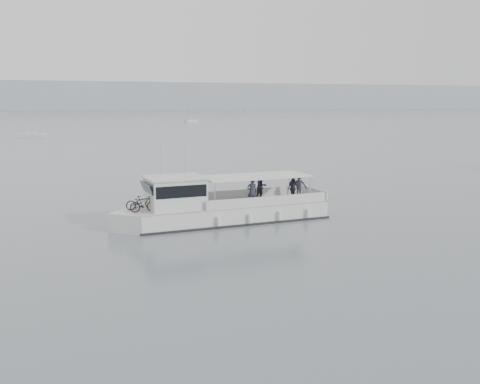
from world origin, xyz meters
name	(u,v)px	position (x,y,z in m)	size (l,w,h in m)	color
ground	(213,218)	(0.00, 0.00, 0.00)	(1400.00, 1400.00, 0.00)	slate
headland	(68,96)	(0.00, 560.00, 14.00)	(1400.00, 90.00, 28.00)	#939EA8
tour_boat	(213,208)	(-0.28, -1.06, 0.83)	(12.16, 3.78, 5.06)	silver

